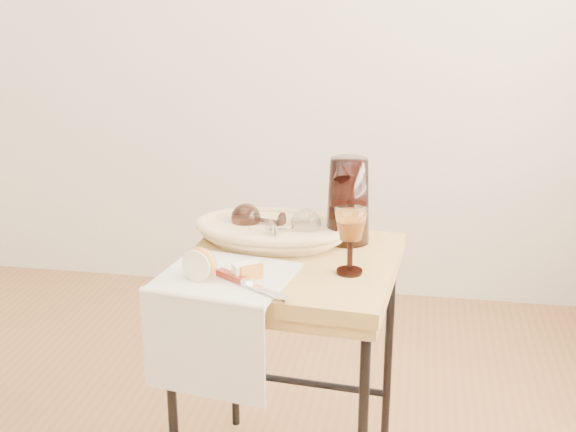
% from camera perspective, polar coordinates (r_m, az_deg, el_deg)
% --- Properties ---
extents(side_table, '(0.57, 0.57, 0.67)m').
position_cam_1_polar(side_table, '(2.04, 0.10, -12.09)').
color(side_table, brown).
rests_on(side_table, floor).
extents(tea_towel, '(0.34, 0.32, 0.01)m').
position_cam_1_polar(tea_towel, '(1.79, -4.77, -4.60)').
color(tea_towel, white).
rests_on(tea_towel, side_table).
extents(bread_basket, '(0.38, 0.27, 0.05)m').
position_cam_1_polar(bread_basket, '(2.00, -1.23, -1.25)').
color(bread_basket, tan).
rests_on(bread_basket, side_table).
extents(goblet_lying_a, '(0.15, 0.11, 0.08)m').
position_cam_1_polar(goblet_lying_a, '(2.02, -2.06, -0.31)').
color(goblet_lying_a, '#382019').
rests_on(goblet_lying_a, bread_basket).
extents(goblet_lying_b, '(0.16, 0.15, 0.08)m').
position_cam_1_polar(goblet_lying_b, '(1.97, 0.22, -0.79)').
color(goblet_lying_b, white).
rests_on(goblet_lying_b, bread_basket).
extents(pitcher, '(0.23, 0.28, 0.27)m').
position_cam_1_polar(pitcher, '(1.98, 4.60, 1.18)').
color(pitcher, black).
rests_on(pitcher, side_table).
extents(wine_goblet, '(0.08, 0.08, 0.16)m').
position_cam_1_polar(wine_goblet, '(1.78, 4.76, -1.91)').
color(wine_goblet, white).
rests_on(wine_goblet, side_table).
extents(apple_half, '(0.09, 0.07, 0.08)m').
position_cam_1_polar(apple_half, '(1.76, -6.62, -3.56)').
color(apple_half, red).
rests_on(apple_half, tea_towel).
extents(apple_wedge, '(0.06, 0.06, 0.04)m').
position_cam_1_polar(apple_wedge, '(1.76, -3.29, -4.18)').
color(apple_wedge, '#FEFBCC').
rests_on(apple_wedge, tea_towel).
extents(table_knife, '(0.20, 0.14, 0.02)m').
position_cam_1_polar(table_knife, '(1.72, -2.96, -5.12)').
color(table_knife, silver).
rests_on(table_knife, tea_towel).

